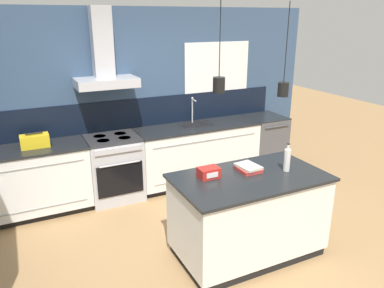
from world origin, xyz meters
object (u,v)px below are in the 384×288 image
object	(u,v)px
bottle_on_island	(287,159)
red_supply_box	(209,173)
oven_range	(114,168)
dishwasher	(263,142)
book_stack	(248,168)
yellow_toolbox	(35,141)

from	to	relation	value
bottle_on_island	red_supply_box	size ratio (longest dim) A/B	1.45
oven_range	dishwasher	size ratio (longest dim) A/B	1.00
bottle_on_island	book_stack	size ratio (longest dim) A/B	1.11
dishwasher	book_stack	distance (m)	2.43
yellow_toolbox	bottle_on_island	bearing A→B (deg)	-40.27
book_stack	red_supply_box	bearing A→B (deg)	176.42
oven_range	book_stack	xyz separation A→B (m)	(1.01, -1.80, 0.48)
dishwasher	bottle_on_island	distance (m)	2.38
red_supply_box	yellow_toolbox	distance (m)	2.33
oven_range	yellow_toolbox	size ratio (longest dim) A/B	2.68
yellow_toolbox	book_stack	bearing A→B (deg)	-42.41
red_supply_box	book_stack	bearing A→B (deg)	-3.58
oven_range	red_supply_box	distance (m)	1.92
dishwasher	red_supply_box	world-z (taller)	red_supply_box
dishwasher	book_stack	xyz separation A→B (m)	(-1.55, -1.80, 0.48)
oven_range	red_supply_box	size ratio (longest dim) A/B	4.29
dishwasher	yellow_toolbox	bearing A→B (deg)	180.00
bottle_on_island	yellow_toolbox	bearing A→B (deg)	139.73
dishwasher	book_stack	world-z (taller)	book_stack
red_supply_box	dishwasher	bearing A→B (deg)	41.48
oven_range	dishwasher	distance (m)	2.55
bottle_on_island	red_supply_box	bearing A→B (deg)	165.96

